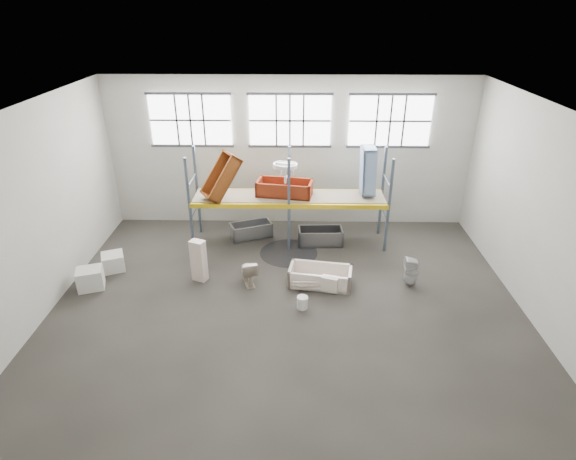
{
  "coord_description": "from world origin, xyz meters",
  "views": [
    {
      "loc": [
        0.2,
        -9.79,
        7.08
      ],
      "look_at": [
        0.0,
        1.5,
        1.4
      ],
      "focal_mm": 28.71,
      "sensor_mm": 36.0,
      "label": 1
    }
  ],
  "objects_px": {
    "toilet_beige": "(248,271)",
    "rust_tub_flat": "(285,188)",
    "bathtub_beige": "(320,276)",
    "toilet_white": "(411,272)",
    "blue_tub_upright": "(368,171)",
    "carton_near": "(90,278)",
    "steel_tub_left": "(251,230)",
    "steel_tub_right": "(320,236)",
    "cistern_tall": "(199,261)",
    "bucket": "(302,302)"
  },
  "relations": [
    {
      "from": "bathtub_beige",
      "to": "cistern_tall",
      "type": "relative_size",
      "value": 1.39
    },
    {
      "from": "toilet_white",
      "to": "blue_tub_upright",
      "type": "relative_size",
      "value": 0.58
    },
    {
      "from": "carton_near",
      "to": "steel_tub_right",
      "type": "bearing_deg",
      "value": 22.68
    },
    {
      "from": "carton_near",
      "to": "cistern_tall",
      "type": "bearing_deg",
      "value": 8.99
    },
    {
      "from": "bathtub_beige",
      "to": "bucket",
      "type": "bearing_deg",
      "value": -104.92
    },
    {
      "from": "toilet_beige",
      "to": "rust_tub_flat",
      "type": "bearing_deg",
      "value": -126.31
    },
    {
      "from": "rust_tub_flat",
      "to": "bucket",
      "type": "distance_m",
      "value": 4.1
    },
    {
      "from": "toilet_beige",
      "to": "bucket",
      "type": "bearing_deg",
      "value": 126.23
    },
    {
      "from": "cistern_tall",
      "to": "steel_tub_left",
      "type": "height_order",
      "value": "cistern_tall"
    },
    {
      "from": "toilet_white",
      "to": "carton_near",
      "type": "xyz_separation_m",
      "value": [
        -8.74,
        -0.27,
        -0.14
      ]
    },
    {
      "from": "bathtub_beige",
      "to": "toilet_white",
      "type": "height_order",
      "value": "toilet_white"
    },
    {
      "from": "bathtub_beige",
      "to": "steel_tub_right",
      "type": "distance_m",
      "value": 2.38
    },
    {
      "from": "rust_tub_flat",
      "to": "bucket",
      "type": "relative_size",
      "value": 5.13
    },
    {
      "from": "toilet_white",
      "to": "bucket",
      "type": "bearing_deg",
      "value": -68.44
    },
    {
      "from": "steel_tub_right",
      "to": "bucket",
      "type": "distance_m",
      "value": 3.55
    },
    {
      "from": "steel_tub_left",
      "to": "rust_tub_flat",
      "type": "distance_m",
      "value": 1.94
    },
    {
      "from": "cistern_tall",
      "to": "blue_tub_upright",
      "type": "xyz_separation_m",
      "value": [
        4.87,
        2.46,
        1.78
      ]
    },
    {
      "from": "carton_near",
      "to": "bathtub_beige",
      "type": "bearing_deg",
      "value": 2.57
    },
    {
      "from": "bathtub_beige",
      "to": "toilet_white",
      "type": "distance_m",
      "value": 2.49
    },
    {
      "from": "bathtub_beige",
      "to": "toilet_white",
      "type": "bearing_deg",
      "value": 9.02
    },
    {
      "from": "cistern_tall",
      "to": "steel_tub_left",
      "type": "distance_m",
      "value": 2.92
    },
    {
      "from": "rust_tub_flat",
      "to": "bathtub_beige",
      "type": "bearing_deg",
      "value": -68.22
    },
    {
      "from": "toilet_white",
      "to": "carton_near",
      "type": "bearing_deg",
      "value": -86.97
    },
    {
      "from": "cistern_tall",
      "to": "rust_tub_flat",
      "type": "height_order",
      "value": "rust_tub_flat"
    },
    {
      "from": "rust_tub_flat",
      "to": "bucket",
      "type": "height_order",
      "value": "rust_tub_flat"
    },
    {
      "from": "rust_tub_flat",
      "to": "steel_tub_right",
      "type": "bearing_deg",
      "value": -10.73
    },
    {
      "from": "toilet_beige",
      "to": "cistern_tall",
      "type": "distance_m",
      "value": 1.41
    },
    {
      "from": "toilet_white",
      "to": "blue_tub_upright",
      "type": "xyz_separation_m",
      "value": [
        -0.97,
        2.64,
        1.97
      ]
    },
    {
      "from": "steel_tub_left",
      "to": "bathtub_beige",
      "type": "bearing_deg",
      "value": -52.58
    },
    {
      "from": "bucket",
      "to": "carton_near",
      "type": "relative_size",
      "value": 0.5
    },
    {
      "from": "steel_tub_left",
      "to": "rust_tub_flat",
      "type": "relative_size",
      "value": 0.78
    },
    {
      "from": "toilet_beige",
      "to": "toilet_white",
      "type": "xyz_separation_m",
      "value": [
        4.46,
        -0.03,
        0.05
      ]
    },
    {
      "from": "steel_tub_left",
      "to": "rust_tub_flat",
      "type": "bearing_deg",
      "value": -11.04
    },
    {
      "from": "steel_tub_left",
      "to": "steel_tub_right",
      "type": "distance_m",
      "value": 2.31
    },
    {
      "from": "bathtub_beige",
      "to": "toilet_white",
      "type": "relative_size",
      "value": 2.01
    },
    {
      "from": "toilet_white",
      "to": "bucket",
      "type": "xyz_separation_m",
      "value": [
        -2.98,
        -1.1,
        -0.26
      ]
    },
    {
      "from": "toilet_beige",
      "to": "blue_tub_upright",
      "type": "height_order",
      "value": "blue_tub_upright"
    },
    {
      "from": "blue_tub_upright",
      "to": "bucket",
      "type": "relative_size",
      "value": 4.41
    },
    {
      "from": "steel_tub_left",
      "to": "carton_near",
      "type": "relative_size",
      "value": 1.99
    },
    {
      "from": "steel_tub_right",
      "to": "bucket",
      "type": "xyz_separation_m",
      "value": [
        -0.61,
        -3.49,
        -0.09
      ]
    },
    {
      "from": "steel_tub_left",
      "to": "blue_tub_upright",
      "type": "relative_size",
      "value": 0.91
    },
    {
      "from": "bathtub_beige",
      "to": "rust_tub_flat",
      "type": "xyz_separation_m",
      "value": [
        -1.04,
        2.6,
        1.57
      ]
    },
    {
      "from": "steel_tub_left",
      "to": "toilet_beige",
      "type": "bearing_deg",
      "value": -86.36
    },
    {
      "from": "cistern_tall",
      "to": "rust_tub_flat",
      "type": "xyz_separation_m",
      "value": [
        2.32,
        2.42,
        1.21
      ]
    },
    {
      "from": "blue_tub_upright",
      "to": "carton_near",
      "type": "relative_size",
      "value": 2.19
    },
    {
      "from": "cistern_tall",
      "to": "bucket",
      "type": "height_order",
      "value": "cistern_tall"
    },
    {
      "from": "steel_tub_left",
      "to": "bucket",
      "type": "bearing_deg",
      "value": -67.12
    },
    {
      "from": "toilet_white",
      "to": "steel_tub_right",
      "type": "distance_m",
      "value": 3.37
    },
    {
      "from": "cistern_tall",
      "to": "carton_near",
      "type": "height_order",
      "value": "cistern_tall"
    },
    {
      "from": "cistern_tall",
      "to": "bathtub_beige",
      "type": "bearing_deg",
      "value": 18.88
    }
  ]
}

